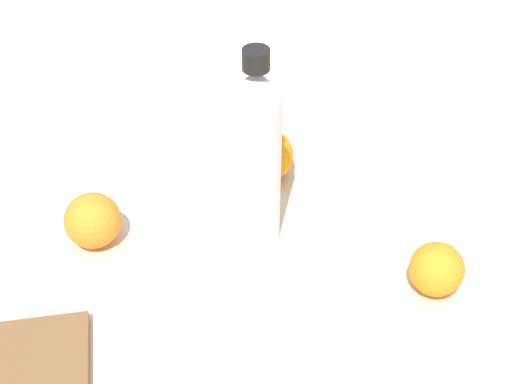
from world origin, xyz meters
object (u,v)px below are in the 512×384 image
water_bottle (256,157)px  orange_0 (93,220)px  orange_2 (437,269)px  orange_1 (267,155)px

water_bottle → orange_0: bearing=-130.4°
orange_0 → orange_2: orange_0 is taller
water_bottle → orange_1: size_ratio=3.61×
orange_1 → orange_2: size_ratio=1.15×
orange_1 → orange_2: bearing=101.4°
water_bottle → orange_1: (-0.08, -0.11, -0.10)m
orange_1 → water_bottle: bearing=52.5°
orange_0 → orange_2: bearing=138.3°
orange_2 → orange_1: bearing=-78.6°
water_bottle → orange_2: 0.28m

